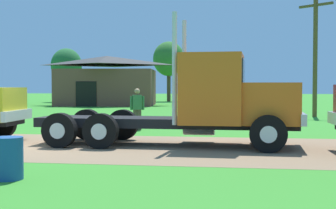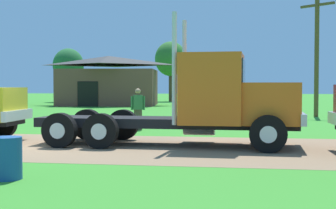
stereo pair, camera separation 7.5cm
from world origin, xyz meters
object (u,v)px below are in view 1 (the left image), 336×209
Objects in this scene: truck_foreground_white at (209,103)px; visitor_far_side at (137,108)px; utility_pole_near at (315,52)px; shed_building at (107,82)px; steel_barrel at (8,158)px.

visitor_far_side is (-3.30, 4.97, -0.39)m from truck_foreground_white.
utility_pole_near reaches higher than truck_foreground_white.
shed_building is (-8.34, 24.95, 1.30)m from visitor_far_side.
shed_building reaches higher than truck_foreground_white.
truck_foreground_white is at bearing 59.51° from steel_barrel.
visitor_far_side is 0.17× the size of shed_building.
visitor_far_side is 2.07× the size of steel_barrel.
shed_building is at bearing 102.84° from steel_barrel.
truck_foreground_white is 4.72× the size of visitor_far_side.
truck_foreground_white is at bearing -68.74° from shed_building.
shed_building is 22.43m from utility_pole_near.
steel_barrel is 36.78m from shed_building.
truck_foreground_white reaches higher than visitor_far_side.
truck_foreground_white is 6.91m from steel_barrel.
visitor_far_side is 26.34m from shed_building.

